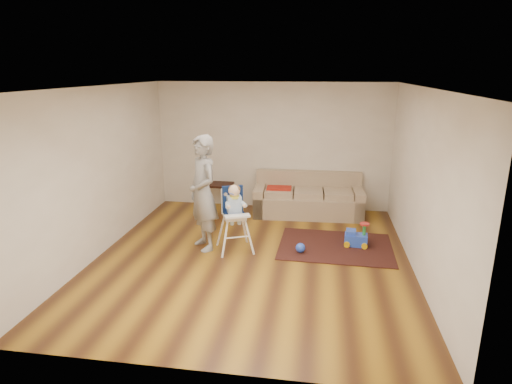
# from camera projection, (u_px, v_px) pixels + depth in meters

# --- Properties ---
(ground) EXTENTS (5.50, 5.50, 0.00)m
(ground) POSITION_uv_depth(u_px,v_px,m) (252.00, 258.00, 6.94)
(ground) COLOR #452611
(ground) RESTS_ON ground
(room_envelope) EXTENTS (5.04, 5.52, 2.72)m
(room_envelope) POSITION_uv_depth(u_px,v_px,m) (257.00, 138.00, 6.92)
(room_envelope) COLOR beige
(room_envelope) RESTS_ON ground
(sofa) EXTENTS (2.26, 1.00, 0.86)m
(sofa) POSITION_uv_depth(u_px,v_px,m) (308.00, 195.00, 8.89)
(sofa) COLOR tan
(sofa) RESTS_ON ground
(side_table) EXTENTS (0.53, 0.53, 0.53)m
(side_table) POSITION_uv_depth(u_px,v_px,m) (221.00, 195.00, 9.45)
(side_table) COLOR black
(side_table) RESTS_ON ground
(area_rug) EXTENTS (1.95, 1.49, 0.02)m
(area_rug) POSITION_uv_depth(u_px,v_px,m) (335.00, 246.00, 7.37)
(area_rug) COLOR black
(area_rug) RESTS_ON ground
(ride_on_toy) EXTENTS (0.40, 0.30, 0.42)m
(ride_on_toy) POSITION_uv_depth(u_px,v_px,m) (356.00, 234.00, 7.34)
(ride_on_toy) COLOR blue
(ride_on_toy) RESTS_ON area_rug
(toy_ball) EXTENTS (0.16, 0.16, 0.16)m
(toy_ball) POSITION_uv_depth(u_px,v_px,m) (300.00, 248.00, 7.09)
(toy_ball) COLOR blue
(toy_ball) RESTS_ON area_rug
(high_chair) EXTENTS (0.69, 0.69, 1.15)m
(high_chair) POSITION_uv_depth(u_px,v_px,m) (235.00, 219.00, 7.10)
(high_chair) COLOR white
(high_chair) RESTS_ON ground
(adult) EXTENTS (0.80, 0.84, 1.94)m
(adult) POSITION_uv_depth(u_px,v_px,m) (203.00, 193.00, 7.08)
(adult) COLOR gray
(adult) RESTS_ON ground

